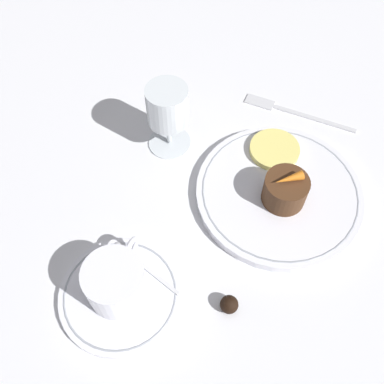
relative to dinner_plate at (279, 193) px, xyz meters
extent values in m
plane|color=white|center=(0.02, 0.03, -0.01)|extent=(3.00, 3.00, 0.00)
cylinder|color=white|center=(0.00, 0.00, 0.00)|extent=(0.25, 0.25, 0.01)
torus|color=#999EA8|center=(0.00, 0.00, 0.00)|extent=(0.24, 0.24, 0.00)
cylinder|color=white|center=(-0.23, 0.16, 0.00)|extent=(0.16, 0.16, 0.01)
torus|color=#999EA8|center=(-0.23, 0.16, 0.00)|extent=(0.15, 0.15, 0.00)
cylinder|color=white|center=(-0.23, 0.16, 0.03)|extent=(0.08, 0.08, 0.06)
cylinder|color=#9E7A4C|center=(-0.23, 0.16, 0.04)|extent=(0.07, 0.07, 0.05)
torus|color=white|center=(-0.18, 0.16, 0.04)|extent=(0.04, 0.01, 0.04)
cube|color=silver|center=(-0.19, 0.13, 0.00)|extent=(0.03, 0.09, 0.00)
ellipsoid|color=silver|center=(-0.17, 0.18, 0.00)|extent=(0.02, 0.03, 0.00)
cylinder|color=silver|center=(0.04, 0.19, -0.01)|extent=(0.07, 0.07, 0.01)
cylinder|color=silver|center=(0.04, 0.19, 0.02)|extent=(0.01, 0.01, 0.05)
cylinder|color=silver|center=(0.04, 0.19, 0.08)|extent=(0.06, 0.06, 0.06)
cylinder|color=maroon|center=(0.04, 0.19, 0.07)|extent=(0.05, 0.05, 0.03)
cube|color=silver|center=(0.17, -0.02, -0.01)|extent=(0.01, 0.15, 0.01)
cube|color=silver|center=(0.18, 0.08, -0.01)|extent=(0.02, 0.05, 0.01)
cylinder|color=#4C2D19|center=(-0.01, -0.01, 0.03)|extent=(0.06, 0.06, 0.04)
cone|color=orange|center=(-0.01, -0.01, 0.06)|extent=(0.04, 0.04, 0.01)
cylinder|color=#EFE075|center=(0.07, 0.03, 0.01)|extent=(0.08, 0.08, 0.01)
sphere|color=black|center=(-0.19, 0.02, 0.00)|extent=(0.02, 0.02, 0.02)
camera|label=1|loc=(-0.39, -0.01, 0.57)|focal=42.00mm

